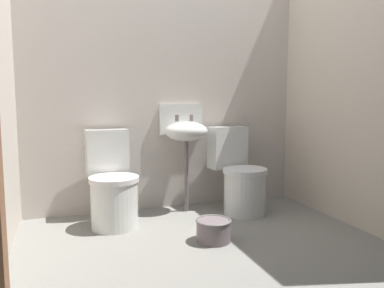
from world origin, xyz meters
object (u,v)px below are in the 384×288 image
object	(u,v)px
toilet_left	(112,186)
bucket	(213,230)
toilet_right	(239,177)
sink	(185,131)

from	to	relation	value
toilet_left	bucket	distance (m)	0.94
toilet_right	sink	distance (m)	0.66
toilet_right	sink	bearing A→B (deg)	-30.30
toilet_left	sink	world-z (taller)	sink
toilet_right	bucket	bearing A→B (deg)	42.89
toilet_left	bucket	xyz separation A→B (m)	(0.65, -0.63, -0.23)
sink	bucket	world-z (taller)	sink
sink	bucket	bearing A→B (deg)	-93.14
toilet_left	toilet_right	distance (m)	1.16
toilet_right	bucket	world-z (taller)	toilet_right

